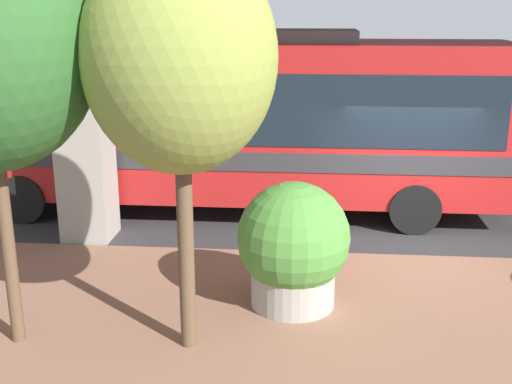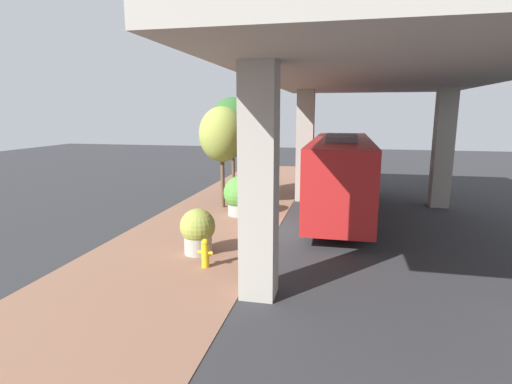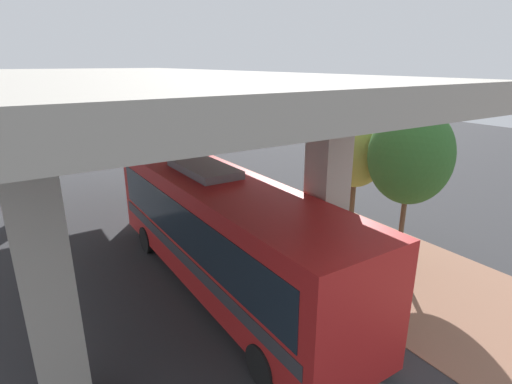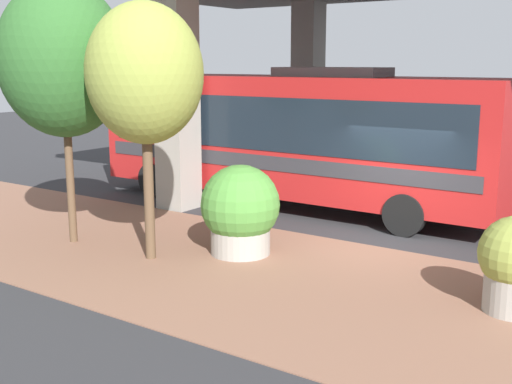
% 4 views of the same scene
% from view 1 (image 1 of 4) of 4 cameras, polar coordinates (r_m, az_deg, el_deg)
% --- Properties ---
extents(ground_plane, '(80.00, 80.00, 0.00)m').
position_cam_1_polar(ground_plane, '(11.85, 13.81, -5.55)').
color(ground_plane, '#2D2D30').
rests_on(ground_plane, ground).
extents(sidewalk_strip, '(6.00, 40.00, 0.02)m').
position_cam_1_polar(sidewalk_strip, '(9.17, 16.62, -12.52)').
color(sidewalk_strip, '#845B47').
rests_on(sidewalk_strip, ground).
extents(bus, '(2.77, 11.68, 3.82)m').
position_cam_1_polar(bus, '(13.62, -2.48, 6.85)').
color(bus, '#B21E1E').
rests_on(bus, ground).
extents(planter_middle, '(1.65, 1.65, 1.90)m').
position_cam_1_polar(planter_middle, '(9.39, 3.35, -4.86)').
color(planter_middle, '#9E998E').
rests_on(planter_middle, ground).
extents(street_tree_far, '(2.29, 2.29, 5.12)m').
position_cam_1_polar(street_tree_far, '(7.62, -6.80, 11.65)').
color(street_tree_far, brown).
rests_on(street_tree_far, ground).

